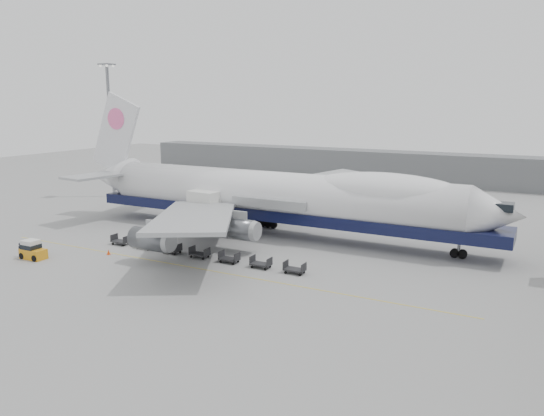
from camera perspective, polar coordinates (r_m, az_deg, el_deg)
The scene contains 16 objects.
ground at distance 65.10m, azimuth -4.73°, elevation -5.09°, with size 260.00×260.00×0.00m, color gray.
apron_line at distance 60.37m, azimuth -7.82°, elevation -6.48°, with size 60.00×0.15×0.01m, color gold.
hangar at distance 130.92m, azimuth 8.22°, elevation 4.72°, with size 110.00×8.00×7.00m, color slate.
floodlight_mast at distance 107.80m, azimuth -17.02°, elevation 8.69°, with size 2.40×2.40×25.43m.
airliner at distance 73.63m, azimuth 0.66°, elevation 1.38°, with size 67.00×55.30×19.98m.
catering_truck at distance 75.66m, azimuth -7.33°, elevation -0.13°, with size 4.90×3.58×6.04m.
baggage_tug at distance 69.46m, azimuth -24.37°, elevation -4.18°, with size 3.11×1.76×2.25m.
ground_worker at distance 70.83m, azimuth -25.42°, elevation -4.10°, with size 0.63×0.41×1.72m, color black.
traffic_cone at distance 68.12m, azimuth -17.18°, elevation -4.56°, with size 0.43×0.43×0.64m.
dolly_0 at distance 72.21m, azimuth -15.98°, elevation -3.41°, with size 2.30×1.35×1.30m.
dolly_1 at distance 69.43m, azimuth -13.46°, elevation -3.87°, with size 2.30×1.35×1.30m.
dolly_2 at distance 66.79m, azimuth -10.74°, elevation -4.36°, with size 2.30×1.35×1.30m.
dolly_3 at distance 64.32m, azimuth -7.79°, elevation -4.87°, with size 2.30×1.35×1.30m.
dolly_4 at distance 62.03m, azimuth -4.62°, elevation -5.41°, with size 2.30×1.35×1.30m.
dolly_5 at distance 59.96m, azimuth -1.20°, elevation -5.98°, with size 2.30×1.35×1.30m.
dolly_6 at distance 58.12m, azimuth 2.45°, elevation -6.55°, with size 2.30×1.35×1.30m.
Camera 1 is at (33.90, -52.43, 18.42)m, focal length 35.00 mm.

